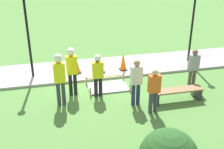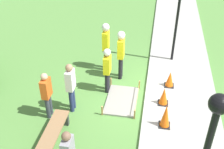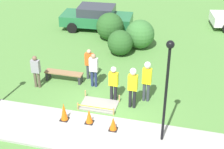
# 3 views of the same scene
# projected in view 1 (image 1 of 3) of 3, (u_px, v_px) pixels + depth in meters

# --- Properties ---
(ground_plane) EXTENTS (60.00, 60.00, 0.00)m
(ground_plane) POSITION_uv_depth(u_px,v_px,m) (95.00, 81.00, 12.06)
(ground_plane) COLOR #51843D
(sidewalk) EXTENTS (28.00, 2.44, 0.10)m
(sidewalk) POSITION_uv_depth(u_px,v_px,m) (90.00, 69.00, 13.13)
(sidewalk) COLOR #9E9E99
(sidewalk) RESTS_ON ground_plane
(wet_concrete_patch) EXTENTS (1.64, 1.09, 0.35)m
(wet_concrete_patch) POSITION_uv_depth(u_px,v_px,m) (108.00, 87.00, 11.45)
(wet_concrete_patch) COLOR gray
(wet_concrete_patch) RESTS_ON ground_plane
(traffic_cone_near_patch) EXTENTS (0.34, 0.34, 0.80)m
(traffic_cone_near_patch) POSITION_uv_depth(u_px,v_px,m) (123.00, 62.00, 12.77)
(traffic_cone_near_patch) COLOR black
(traffic_cone_near_patch) RESTS_ON sidewalk
(traffic_cone_far_patch) EXTENTS (0.34, 0.34, 0.63)m
(traffic_cone_far_patch) POSITION_uv_depth(u_px,v_px,m) (101.00, 66.00, 12.53)
(traffic_cone_far_patch) COLOR black
(traffic_cone_far_patch) RESTS_ON sidewalk
(traffic_cone_sidewalk_edge) EXTENTS (0.34, 0.34, 0.59)m
(traffic_cone_sidewalk_edge) POSITION_uv_depth(u_px,v_px,m) (77.00, 67.00, 12.49)
(traffic_cone_sidewalk_edge) COLOR black
(traffic_cone_sidewalk_edge) RESTS_ON sidewalk
(park_bench) EXTENTS (1.90, 0.44, 0.49)m
(park_bench) POSITION_uv_depth(u_px,v_px,m) (178.00, 93.00, 10.35)
(park_bench) COLOR #2D2D33
(park_bench) RESTS_ON ground_plane
(worker_supervisor) EXTENTS (0.40, 0.28, 1.96)m
(worker_supervisor) POSITION_uv_depth(u_px,v_px,m) (59.00, 75.00, 9.75)
(worker_supervisor) COLOR #383D47
(worker_supervisor) RESTS_ON ground_plane
(worker_assistant) EXTENTS (0.40, 0.25, 1.70)m
(worker_assistant) POSITION_uv_depth(u_px,v_px,m) (98.00, 72.00, 10.42)
(worker_assistant) COLOR black
(worker_assistant) RESTS_ON ground_plane
(worker_trainee) EXTENTS (0.40, 0.28, 1.93)m
(worker_trainee) POSITION_uv_depth(u_px,v_px,m) (72.00, 67.00, 10.45)
(worker_trainee) COLOR black
(worker_trainee) RESTS_ON ground_plane
(bystander_in_orange_shirt) EXTENTS (0.40, 0.22, 1.62)m
(bystander_in_orange_shirt) POSITION_uv_depth(u_px,v_px,m) (154.00, 89.00, 9.41)
(bystander_in_orange_shirt) COLOR #383D47
(bystander_in_orange_shirt) RESTS_ON ground_plane
(bystander_in_gray_shirt) EXTENTS (0.40, 0.23, 1.74)m
(bystander_in_gray_shirt) POSITION_uv_depth(u_px,v_px,m) (136.00, 80.00, 9.85)
(bystander_in_gray_shirt) COLOR navy
(bystander_in_gray_shirt) RESTS_ON ground_plane
(bystander_in_white_shirt) EXTENTS (0.40, 0.22, 1.66)m
(bystander_in_white_shirt) POSITION_uv_depth(u_px,v_px,m) (193.00, 67.00, 11.08)
(bystander_in_white_shirt) COLOR brown
(bystander_in_white_shirt) RESTS_ON ground_plane
(lamppost_near) EXTENTS (0.28, 0.28, 4.08)m
(lamppost_near) POSITION_uv_depth(u_px,v_px,m) (26.00, 16.00, 11.19)
(lamppost_near) COLOR black
(lamppost_near) RESTS_ON sidewalk
(lamppost_far) EXTENTS (0.28, 0.28, 3.90)m
(lamppost_far) POSITION_uv_depth(u_px,v_px,m) (194.00, 9.00, 12.95)
(lamppost_far) COLOR black
(lamppost_far) RESTS_ON sidewalk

